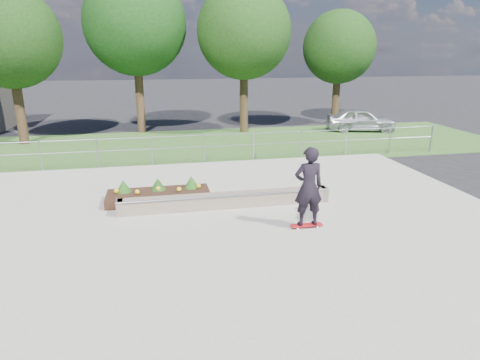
% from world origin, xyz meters
% --- Properties ---
extents(ground, '(120.00, 120.00, 0.00)m').
position_xyz_m(ground, '(0.00, 0.00, 0.00)').
color(ground, black).
rests_on(ground, ground).
extents(grass_verge, '(30.00, 8.00, 0.02)m').
position_xyz_m(grass_verge, '(0.00, 11.00, 0.01)').
color(grass_verge, '#2E5221').
rests_on(grass_verge, ground).
extents(concrete_slab, '(15.00, 15.00, 0.06)m').
position_xyz_m(concrete_slab, '(0.00, 0.00, 0.03)').
color(concrete_slab, gray).
rests_on(concrete_slab, ground).
extents(fence, '(20.06, 0.06, 1.20)m').
position_xyz_m(fence, '(0.00, 7.50, 0.77)').
color(fence, gray).
rests_on(fence, ground).
extents(tree_far_left, '(4.55, 4.55, 7.15)m').
position_xyz_m(tree_far_left, '(-8.00, 13.00, 4.85)').
color(tree_far_left, '#322014').
rests_on(tree_far_left, ground).
extents(tree_mid_left, '(5.25, 5.25, 8.25)m').
position_xyz_m(tree_mid_left, '(-2.50, 15.00, 5.61)').
color(tree_mid_left, '#362215').
rests_on(tree_mid_left, ground).
extents(tree_mid_right, '(4.90, 4.90, 7.70)m').
position_xyz_m(tree_mid_right, '(3.00, 14.00, 5.23)').
color(tree_mid_right, '#2F2113').
rests_on(tree_mid_right, ground).
extents(tree_far_right, '(4.20, 4.20, 6.60)m').
position_xyz_m(tree_far_right, '(9.00, 15.50, 4.48)').
color(tree_far_right, '#312313').
rests_on(tree_far_right, ground).
extents(grind_ledge, '(6.00, 0.44, 0.43)m').
position_xyz_m(grind_ledge, '(-0.02, 2.34, 0.26)').
color(grind_ledge, '#6B5D4F').
rests_on(grind_ledge, concrete_slab).
extents(planter_bed, '(3.00, 1.20, 0.61)m').
position_xyz_m(planter_bed, '(-1.88, 3.37, 0.24)').
color(planter_bed, black).
rests_on(planter_bed, concrete_slab).
extents(skateboarder, '(0.80, 0.48, 2.07)m').
position_xyz_m(skateboarder, '(1.69, 0.50, 1.13)').
color(skateboarder, white).
rests_on(skateboarder, concrete_slab).
extents(parked_car, '(4.02, 2.44, 1.28)m').
position_xyz_m(parked_car, '(9.40, 12.92, 0.64)').
color(parked_car, '#A2A6AB').
rests_on(parked_car, ground).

